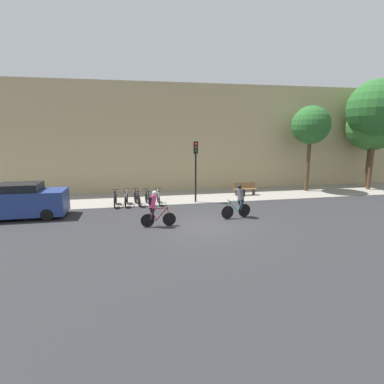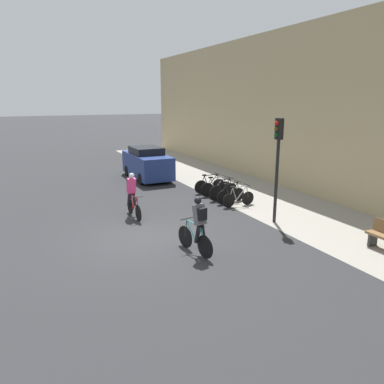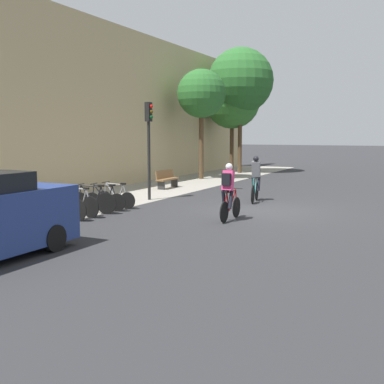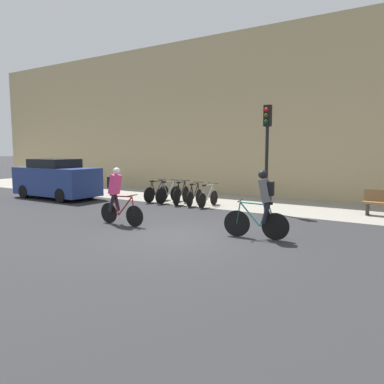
% 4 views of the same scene
% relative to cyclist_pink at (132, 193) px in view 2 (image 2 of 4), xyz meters
% --- Properties ---
extents(ground, '(200.00, 200.00, 0.00)m').
position_rel_cyclist_pink_xyz_m(ground, '(2.47, -0.27, -0.95)').
color(ground, '#2B2B2D').
extents(kerb_strip, '(44.00, 4.50, 0.01)m').
position_rel_cyclist_pink_xyz_m(kerb_strip, '(2.47, 6.48, -0.94)').
color(kerb_strip, gray).
rests_on(kerb_strip, ground).
extents(building_facade, '(44.00, 0.60, 8.03)m').
position_rel_cyclist_pink_xyz_m(building_facade, '(2.47, 9.03, 3.07)').
color(building_facade, tan).
rests_on(building_facade, ground).
extents(cyclist_pink, '(1.70, 0.46, 1.76)m').
position_rel_cyclist_pink_xyz_m(cyclist_pink, '(0.00, 0.00, 0.00)').
color(cyclist_pink, black).
rests_on(cyclist_pink, ground).
extents(cyclist_grey, '(1.71, 0.54, 1.79)m').
position_rel_cyclist_pink_xyz_m(cyclist_grey, '(4.49, 0.67, -0.00)').
color(cyclist_grey, black).
rests_on(cyclist_grey, ground).
extents(parked_bike_0, '(0.46, 1.65, 0.97)m').
position_rel_cyclist_pink_xyz_m(parked_bike_0, '(-2.06, 4.57, -0.54)').
color(parked_bike_0, black).
rests_on(parked_bike_0, ground).
extents(parked_bike_1, '(0.46, 1.63, 0.98)m').
position_rel_cyclist_pink_xyz_m(parked_bike_1, '(-1.40, 4.57, -0.54)').
color(parked_bike_1, black).
rests_on(parked_bike_1, ground).
extents(parked_bike_2, '(0.51, 1.67, 0.99)m').
position_rel_cyclist_pink_xyz_m(parked_bike_2, '(-0.74, 4.57, -0.53)').
color(parked_bike_2, black).
rests_on(parked_bike_2, ground).
extents(parked_bike_3, '(0.46, 1.56, 0.94)m').
position_rel_cyclist_pink_xyz_m(parked_bike_3, '(-0.08, 4.57, -0.56)').
color(parked_bike_3, black).
rests_on(parked_bike_3, ground).
extents(parked_bike_4, '(0.46, 1.60, 0.94)m').
position_rel_cyclist_pink_xyz_m(parked_bike_4, '(0.58, 4.57, -0.57)').
color(parked_bike_4, black).
rests_on(parked_bike_4, ground).
extents(traffic_light_pole, '(0.26, 0.30, 3.89)m').
position_rel_cyclist_pink_xyz_m(traffic_light_pole, '(3.00, 4.64, 1.74)').
color(traffic_light_pole, black).
rests_on(traffic_light_pole, ground).
extents(parked_car, '(4.30, 1.84, 1.85)m').
position_rel_cyclist_pink_xyz_m(parked_car, '(-6.68, 2.89, -0.05)').
color(parked_car, navy).
rests_on(parked_car, ground).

